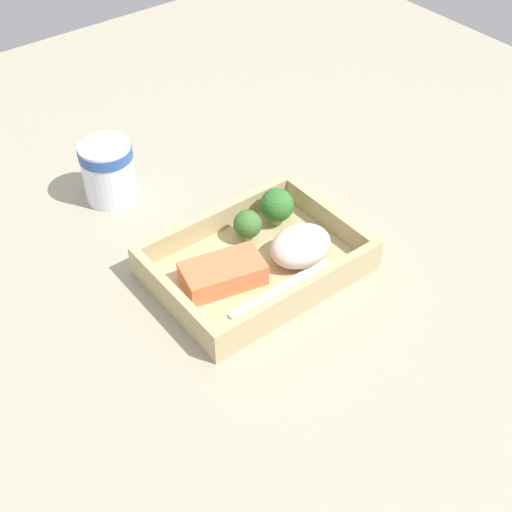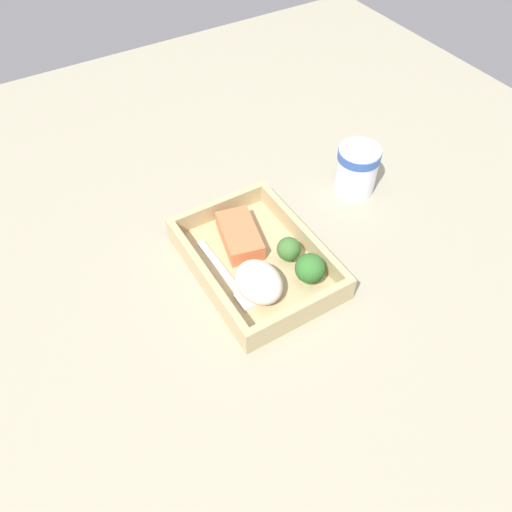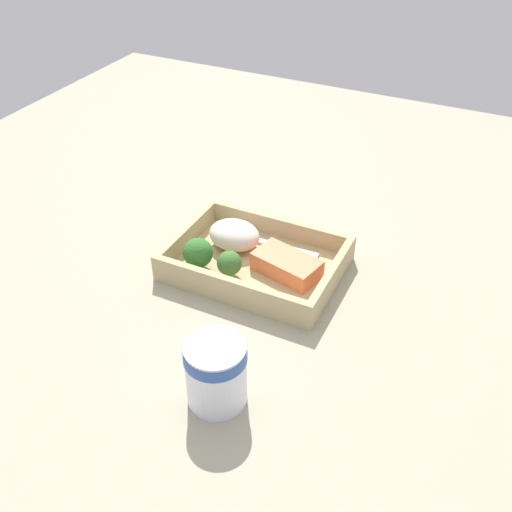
% 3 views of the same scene
% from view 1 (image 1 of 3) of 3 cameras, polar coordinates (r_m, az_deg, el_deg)
% --- Properties ---
extents(ground_plane, '(1.60, 1.60, 0.02)m').
position_cam_1_polar(ground_plane, '(0.94, 0.00, -1.66)').
color(ground_plane, '#9E987F').
extents(takeout_tray, '(0.26, 0.19, 0.01)m').
position_cam_1_polar(takeout_tray, '(0.93, 0.00, -0.95)').
color(takeout_tray, tan).
rests_on(takeout_tray, ground_plane).
extents(tray_rim, '(0.26, 0.19, 0.03)m').
position_cam_1_polar(tray_rim, '(0.92, 0.00, 0.08)').
color(tray_rim, tan).
rests_on(tray_rim, takeout_tray).
extents(salmon_fillet, '(0.11, 0.08, 0.03)m').
position_cam_1_polar(salmon_fillet, '(0.90, -2.75, -1.32)').
color(salmon_fillet, '#E77144').
rests_on(salmon_fillet, takeout_tray).
extents(mashed_potatoes, '(0.09, 0.07, 0.05)m').
position_cam_1_polar(mashed_potatoes, '(0.92, 3.58, 0.82)').
color(mashed_potatoes, beige).
rests_on(mashed_potatoes, takeout_tray).
extents(broccoli_floret_1, '(0.05, 0.05, 0.05)m').
position_cam_1_polar(broccoli_floret_1, '(0.98, 1.69, 4.04)').
color(broccoli_floret_1, '#7AA052').
rests_on(broccoli_floret_1, takeout_tray).
extents(broccoli_floret_2, '(0.04, 0.04, 0.05)m').
position_cam_1_polar(broccoli_floret_2, '(0.95, -0.68, 2.52)').
color(broccoli_floret_2, '#7A9D56').
rests_on(broccoli_floret_2, takeout_tray).
extents(fork, '(0.16, 0.02, 0.00)m').
position_cam_1_polar(fork, '(0.90, 2.50, -2.31)').
color(fork, white).
rests_on(fork, takeout_tray).
extents(paper_cup, '(0.08, 0.08, 0.09)m').
position_cam_1_polar(paper_cup, '(1.05, -11.77, 6.84)').
color(paper_cup, white).
rests_on(paper_cup, ground_plane).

